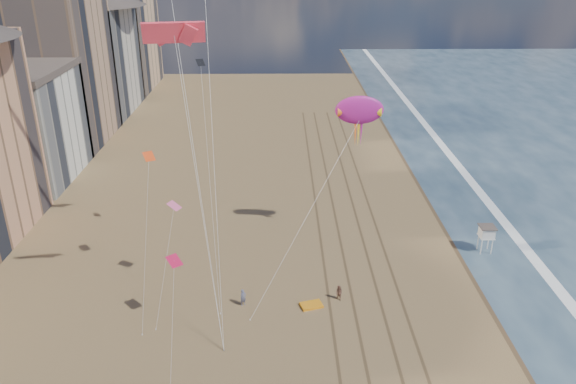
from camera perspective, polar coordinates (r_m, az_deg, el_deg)
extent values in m
plane|color=#42301E|center=(79.56, 17.65, -2.09)|extent=(260.00, 260.00, 0.00)
plane|color=white|center=(80.98, 20.47, -2.03)|extent=(260.00, 260.00, 0.00)
cube|color=brown|center=(66.85, 3.49, -6.05)|extent=(0.28, 120.00, 0.01)
cube|color=brown|center=(67.07, 5.55, -6.02)|extent=(0.28, 120.00, 0.01)
cube|color=brown|center=(67.43, 7.92, -5.97)|extent=(0.28, 120.00, 0.01)
cube|color=brown|center=(67.79, 9.77, -5.93)|extent=(0.28, 120.00, 0.01)
cube|color=silver|center=(94.05, -25.37, 5.93)|extent=(14.00, 18.00, 16.00)
cube|color=#473D38|center=(92.14, -26.30, 10.94)|extent=(14.28, 18.36, 1.00)
cube|color=tan|center=(109.21, -22.75, 11.87)|extent=(16.00, 20.00, 28.00)
cube|color=#BCB2A3|center=(128.08, -19.19, 12.54)|extent=(15.00, 22.00, 22.00)
cube|color=tan|center=(148.70, -16.96, 15.01)|extent=(16.00, 24.00, 26.00)
cylinder|color=silver|center=(69.54, 19.05, -5.32)|extent=(0.12, 0.12, 1.84)
cylinder|color=silver|center=(69.96, 19.99, -5.29)|extent=(0.12, 0.12, 1.84)
cylinder|color=silver|center=(70.54, 18.73, -4.84)|extent=(0.12, 0.12, 1.84)
cylinder|color=silver|center=(70.96, 19.67, -4.81)|extent=(0.12, 0.12, 1.84)
cube|color=silver|center=(69.76, 19.48, -4.29)|extent=(1.63, 1.63, 0.12)
cube|color=silver|center=(69.49, 19.55, -3.84)|extent=(1.53, 1.53, 1.12)
cube|color=#473D38|center=(69.20, 19.62, -3.36)|extent=(1.84, 1.84, 0.10)
cube|color=orange|center=(57.47, 2.39, -11.41)|extent=(2.46, 1.93, 0.24)
ellipsoid|color=#A41980|center=(63.09, 7.26, 8.27)|extent=(4.93, 0.92, 2.93)
cone|color=#E65C15|center=(62.93, 5.65, 8.09)|extent=(1.32, 1.10, 1.10)
cone|color=yellow|center=(63.42, 8.84, 8.05)|extent=(1.32, 1.10, 1.10)
cylinder|color=silver|center=(58.37, 2.07, -2.14)|extent=(0.03, 0.03, 24.91)
imported|color=slate|center=(57.29, -4.58, -10.64)|extent=(0.79, 0.75, 1.82)
imported|color=brown|center=(58.15, 5.21, -10.18)|extent=(1.01, 1.01, 1.66)
cube|color=#FA374C|center=(44.39, -11.54, 15.59)|extent=(4.74, 1.58, 1.62)
plane|color=red|center=(56.69, -13.95, 3.54)|extent=(1.67, 1.61, 0.66)
plane|color=black|center=(58.22, -8.89, 12.87)|extent=(1.25, 1.17, 0.57)
plane|color=#C3123F|center=(51.88, -11.48, -6.86)|extent=(1.94, 1.92, 0.64)
plane|color=#E15788|center=(56.75, -11.49, -1.37)|extent=(1.63, 1.69, 0.60)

